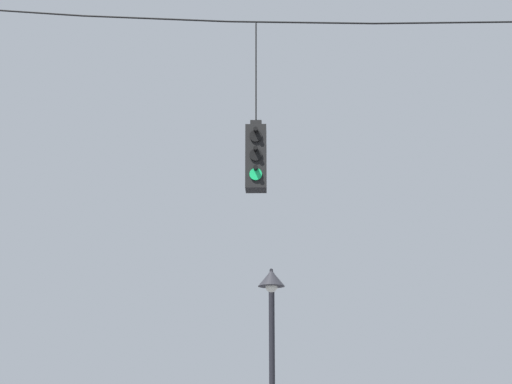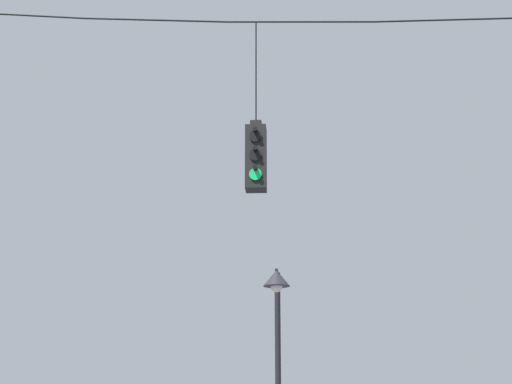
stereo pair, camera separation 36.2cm
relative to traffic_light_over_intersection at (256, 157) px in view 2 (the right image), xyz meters
The scene contains 3 objects.
span_wire 4.14m from the traffic_light_over_intersection, ahead, with size 17.55×0.03×0.46m.
traffic_light_over_intersection is the anchor object (origin of this frame).
street_lamp 4.26m from the traffic_light_over_intersection, 86.55° to the left, with size 0.54×0.93×4.35m.
Camera 2 is at (-2.62, -12.46, 1.48)m, focal length 55.00 mm.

